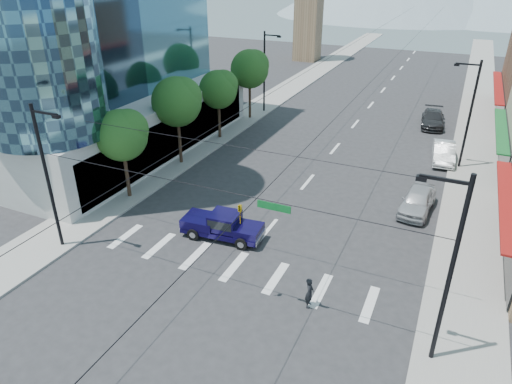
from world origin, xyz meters
TOP-DOWN VIEW (x-y plane):
  - ground at (0.00, 0.00)m, footprint 160.00×160.00m
  - sidewalk_left at (-12.00, 40.00)m, footprint 4.00×120.00m
  - sidewalk_right at (12.00, 40.00)m, footprint 4.00×120.00m
  - tree_near at (-11.07, 6.10)m, footprint 3.65×3.64m
  - tree_midnear at (-11.07, 13.10)m, footprint 4.09×4.09m
  - tree_midfar at (-11.07, 20.10)m, footprint 3.65×3.64m
  - tree_far at (-11.07, 27.10)m, footprint 4.09×4.09m
  - signal_rig at (0.19, -1.00)m, footprint 21.80×0.20m
  - lamp_pole_nw at (-10.67, 30.00)m, footprint 2.00×0.25m
  - lamp_pole_ne at (10.67, 22.00)m, footprint 2.00×0.25m
  - pickup_truck at (-2.31, 4.00)m, footprint 5.33×2.37m
  - pedestrian at (4.79, 0.08)m, footprint 0.49×0.67m
  - parked_car_near at (8.47, 12.67)m, footprint 2.39×5.07m
  - parked_car_mid at (9.40, 22.99)m, footprint 2.22×5.14m
  - parked_car_far at (7.60, 32.69)m, footprint 2.74×5.74m

SIDE VIEW (x-z plane):
  - ground at x=0.00m, z-range 0.00..0.00m
  - sidewalk_left at x=-12.00m, z-range 0.00..0.15m
  - sidewalk_right at x=12.00m, z-range 0.00..0.15m
  - parked_car_far at x=7.60m, z-range 0.00..1.61m
  - parked_car_mid at x=9.40m, z-range 0.00..1.64m
  - parked_car_near at x=8.47m, z-range 0.00..1.68m
  - pedestrian at x=4.79m, z-range 0.00..1.70m
  - pickup_truck at x=-2.31m, z-range 0.04..1.79m
  - signal_rig at x=0.19m, z-range 0.14..9.14m
  - lamp_pole_nw at x=-10.67m, z-range 0.44..9.44m
  - lamp_pole_ne at x=10.67m, z-range 0.44..9.44m
  - tree_near at x=-11.07m, z-range 1.64..8.34m
  - tree_midfar at x=-11.07m, z-range 1.64..8.34m
  - tree_midnear at x=-11.07m, z-range 1.83..9.35m
  - tree_far at x=-11.07m, z-range 1.83..9.35m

